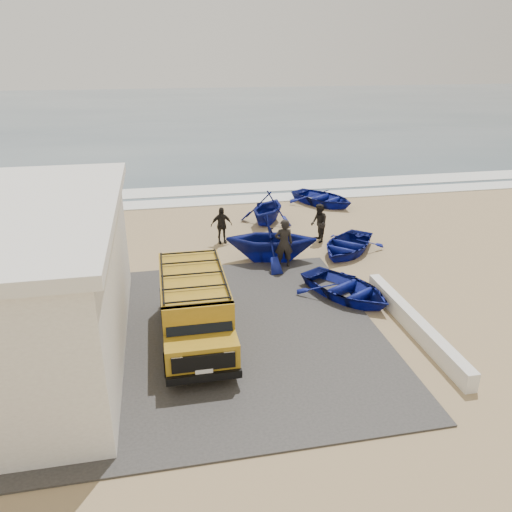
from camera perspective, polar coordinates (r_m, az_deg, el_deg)
ground at (r=16.97m, az=-2.48°, el=-5.18°), size 160.00×160.00×0.00m
slab at (r=15.08m, az=-8.90°, el=-9.21°), size 12.00×10.00×0.05m
ocean at (r=71.33m, az=-9.78°, el=15.93°), size 180.00×88.00×0.01m
surf_line at (r=28.08m, az=-6.32°, el=6.17°), size 180.00×1.60×0.06m
surf_wash at (r=30.48m, az=-6.76°, el=7.45°), size 180.00×2.20×0.04m
parapet at (r=15.84m, az=17.63°, el=-7.39°), size 0.35×6.00×0.55m
van at (r=14.44m, az=-7.03°, el=-5.72°), size 1.93×4.76×2.04m
boat_near_left at (r=17.30m, az=10.25°, el=-3.65°), size 3.85×4.24×0.72m
boat_near_right at (r=21.12m, az=10.36°, el=1.27°), size 4.14×4.20×0.71m
boat_mid_left at (r=19.80m, az=1.75°, el=2.02°), size 4.18×3.81×1.89m
boat_far_left at (r=24.33m, az=1.30°, el=5.57°), size 3.75×3.89×1.57m
boat_far_right at (r=27.64m, az=7.62°, el=6.61°), size 4.30×4.58×0.77m
fisherman_front at (r=19.20m, az=3.20°, el=1.42°), size 0.75×0.52×1.97m
fisherman_middle at (r=22.03m, az=7.20°, el=3.74°), size 0.65×0.83×1.71m
fisherman_back at (r=21.78m, az=-3.98°, el=3.53°), size 0.98×0.49×1.62m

